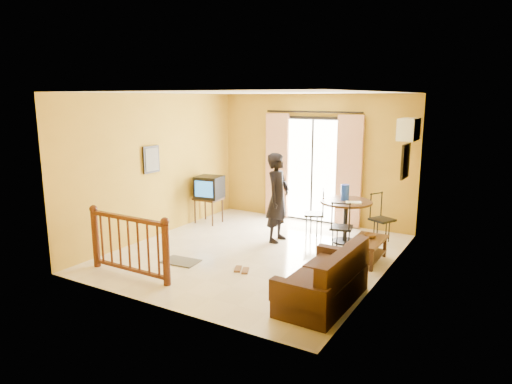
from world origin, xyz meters
The scene contains 19 objects.
ground centered at (0.00, 0.00, 0.00)m, with size 5.00×5.00×0.00m, color beige.
room_shell centered at (0.00, 0.00, 1.70)m, with size 5.00×5.00×5.00m.
balcony_door centered at (0.00, 2.43, 1.19)m, with size 2.25×0.14×2.46m.
tv_table centered at (-1.90, 1.19, 0.49)m, with size 0.56×0.47×0.56m.
television centered at (-1.87, 1.18, 0.81)m, with size 0.59×0.55×0.48m.
picture_left centered at (-2.22, -0.20, 1.55)m, with size 0.05×0.42×0.52m.
dining_table centered at (1.16, 1.39, 0.64)m, with size 0.97×0.97×0.81m.
water_jug centered at (1.11, 1.45, 0.96)m, with size 0.16×0.16×0.30m, color #1435C0.
serving_tray centered at (1.34, 1.29, 0.82)m, with size 0.28×0.18×0.02m, color white.
dining_chairs centered at (1.19, 1.32, 0.00)m, with size 1.80×1.42×0.95m.
air_conditioner centered at (2.09, 1.95, 2.15)m, with size 0.31×0.60×0.40m.
botanical_print centered at (2.22, 1.30, 1.65)m, with size 0.05×0.50×0.60m.
coffee_table centered at (1.85, 0.55, 0.26)m, with size 0.49×0.89×0.39m.
bowl centered at (1.85, 0.69, 0.42)m, with size 0.20×0.20×0.06m, color brown.
sofa centered at (1.85, -1.28, 0.29)m, with size 0.79×1.65×0.78m.
standing_person centered at (0.01, 0.81, 0.85)m, with size 0.62×0.41×1.70m, color black.
stair_balustrade centered at (-1.15, -1.90, 0.56)m, with size 1.63×0.13×1.04m.
doormat centered at (-0.85, -1.05, 0.01)m, with size 0.60×0.40×0.02m, color #555144.
sandals centered at (0.25, -0.86, 0.01)m, with size 0.34×0.27×0.03m.
Camera 1 is at (3.94, -6.69, 2.73)m, focal length 32.00 mm.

